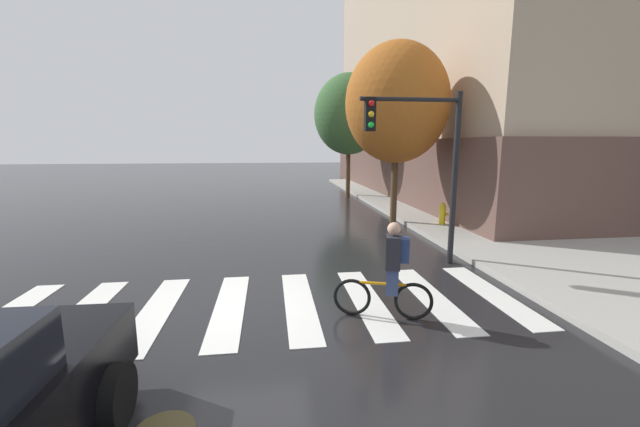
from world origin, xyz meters
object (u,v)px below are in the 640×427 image
Objects in this scene: traffic_light_near at (424,149)px; cyclist at (391,271)px; street_tree_near at (397,103)px; fire_hydrant at (443,214)px; street_tree_mid at (349,114)px.

cyclist is at bearing -120.27° from traffic_light_near.
cyclist is at bearing -108.51° from street_tree_near.
fire_hydrant is (4.14, 6.86, -0.31)m from cyclist.
street_tree_near is at bearing 79.33° from traffic_light_near.
street_tree_near is (0.91, 4.82, 1.56)m from traffic_light_near.
street_tree_near is 7.97m from street_tree_mid.
street_tree_mid is at bearing 81.03° from cyclist.
fire_hydrant is 0.11× the size of street_tree_mid.
street_tree_near is (-1.58, 0.78, 3.89)m from fire_hydrant.
traffic_light_near is (1.65, 2.83, 2.02)m from cyclist.
street_tree_mid reaches higher than street_tree_near.
street_tree_mid reaches higher than traffic_light_near.
cyclist is at bearing -98.97° from street_tree_mid.
traffic_light_near is 5.14m from street_tree_near.
street_tree_mid is (0.81, 12.78, 1.78)m from traffic_light_near.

